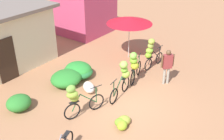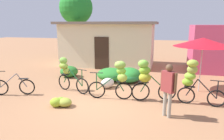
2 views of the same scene
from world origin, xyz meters
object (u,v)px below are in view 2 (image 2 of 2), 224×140
(tree_behind_building, at_px, (76,8))
(bicycle_near_pile, at_px, (67,72))
(market_umbrella, at_px, (203,42))
(building_low, at_px, (108,43))
(bicycle_by_shop, at_px, (147,77))
(person_vendor, at_px, (168,85))
(bicycle_rightmost, at_px, (193,79))
(produce_sack, at_px, (107,83))
(bicycle_center_loaded, at_px, (118,77))
(banana_pile_on_ground, at_px, (61,102))
(bicycle_leftmost, at_px, (14,86))
(shop_pink, at_px, (219,48))

(tree_behind_building, distance_m, bicycle_near_pile, 9.66)
(market_umbrella, bearing_deg, building_low, 138.49)
(bicycle_by_shop, bearing_deg, person_vendor, -59.24)
(bicycle_rightmost, xyz_separation_m, produce_sack, (-3.37, 1.05, -0.70))
(bicycle_center_loaded, height_order, banana_pile_on_ground, bicycle_center_loaded)
(building_low, height_order, produce_sack, building_low)
(bicycle_rightmost, height_order, person_vendor, person_vendor)
(bicycle_leftmost, xyz_separation_m, bicycle_by_shop, (5.17, 0.68, 0.55))
(banana_pile_on_ground, bearing_deg, bicycle_leftmost, 165.91)
(market_umbrella, xyz_separation_m, bicycle_leftmost, (-7.20, -2.29, -1.71))
(market_umbrella, height_order, bicycle_near_pile, market_umbrella)
(shop_pink, relative_size, bicycle_rightmost, 2.01)
(bicycle_center_loaded, bearing_deg, bicycle_rightmost, 3.87)
(bicycle_leftmost, height_order, banana_pile_on_ground, bicycle_leftmost)
(bicycle_leftmost, bearing_deg, shop_pink, 37.21)
(banana_pile_on_ground, bearing_deg, building_low, 92.79)
(building_low, height_order, bicycle_leftmost, building_low)
(bicycle_leftmost, height_order, bicycle_by_shop, bicycle_by_shop)
(bicycle_near_pile, relative_size, bicycle_rightmost, 1.01)
(shop_pink, xyz_separation_m, bicycle_leftmost, (-8.85, -6.72, -1.01))
(bicycle_rightmost, relative_size, person_vendor, 0.98)
(banana_pile_on_ground, bearing_deg, bicycle_by_shop, 24.57)
(tree_behind_building, xyz_separation_m, bicycle_rightmost, (8.17, -8.78, -3.09))
(banana_pile_on_ground, bearing_deg, bicycle_near_pile, 108.25)
(bicycle_leftmost, height_order, bicycle_near_pile, bicycle_near_pile)
(tree_behind_building, relative_size, banana_pile_on_ground, 6.88)
(building_low, height_order, banana_pile_on_ground, building_low)
(bicycle_center_loaded, xyz_separation_m, bicycle_rightmost, (2.63, 0.18, 0.07))
(market_umbrella, bearing_deg, shop_pink, 69.56)
(building_low, distance_m, bicycle_by_shop, 6.98)
(bicycle_leftmost, relative_size, banana_pile_on_ground, 2.02)
(banana_pile_on_ground, bearing_deg, shop_pink, 48.52)
(shop_pink, distance_m, bicycle_center_loaded, 7.80)
(bicycle_leftmost, bearing_deg, market_umbrella, 17.66)
(produce_sack, bearing_deg, market_umbrella, 7.53)
(building_low, xyz_separation_m, bicycle_leftmost, (-2.02, -6.88, -1.12))
(shop_pink, xyz_separation_m, bicycle_by_shop, (-3.68, -6.04, -0.46))
(bicycle_near_pile, bearing_deg, tree_behind_building, 111.10)
(building_low, relative_size, bicycle_by_shop, 3.99)
(building_low, height_order, shop_pink, building_low)
(market_umbrella, distance_m, bicycle_near_pile, 5.64)
(building_low, xyz_separation_m, market_umbrella, (5.18, -4.59, 0.59))
(bicycle_by_shop, bearing_deg, produce_sack, 148.42)
(bicycle_center_loaded, height_order, bicycle_by_shop, bicycle_by_shop)
(tree_behind_building, distance_m, person_vendor, 12.78)
(market_umbrella, distance_m, bicycle_center_loaded, 3.75)
(produce_sack, relative_size, person_vendor, 0.43)
(bicycle_by_shop, distance_m, bicycle_rightmost, 1.57)
(produce_sack, bearing_deg, tree_behind_building, 121.85)
(building_low, distance_m, produce_sack, 5.42)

